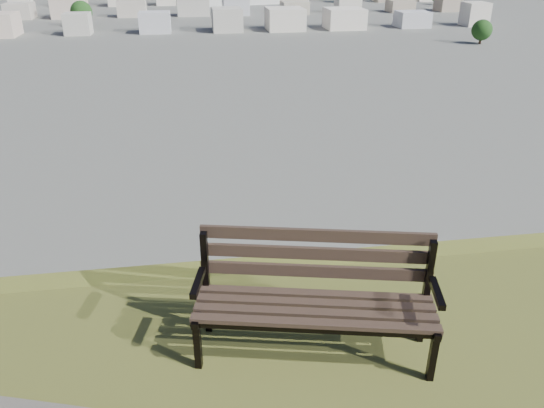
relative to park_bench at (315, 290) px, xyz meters
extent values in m
cube|color=#3C2D23|center=(-0.06, -0.27, -0.09)|extent=(1.71, 0.47, 0.03)
cube|color=#3C2D23|center=(-0.04, -0.15, -0.09)|extent=(1.71, 0.47, 0.03)
cube|color=#3C2D23|center=(-0.01, -0.04, -0.09)|extent=(1.71, 0.47, 0.03)
cube|color=#3C2D23|center=(0.02, 0.07, -0.09)|extent=(1.71, 0.47, 0.03)
cube|color=#3C2D23|center=(0.03, 0.15, 0.07)|extent=(1.70, 0.43, 0.10)
cube|color=#3C2D23|center=(0.04, 0.17, 0.21)|extent=(1.70, 0.43, 0.10)
cube|color=#3C2D23|center=(0.05, 0.19, 0.35)|extent=(1.70, 0.43, 0.10)
cube|color=black|center=(-0.88, -0.10, -0.30)|extent=(0.06, 0.07, 0.43)
cube|color=black|center=(-0.78, 0.31, -0.07)|extent=(0.06, 0.07, 0.89)
cube|color=black|center=(-0.83, 0.09, -0.12)|extent=(0.16, 0.48, 0.05)
cube|color=black|center=(-0.84, 0.04, 0.12)|extent=(0.13, 0.35, 0.04)
cube|color=black|center=(0.74, -0.47, -0.30)|extent=(0.06, 0.07, 0.43)
cube|color=black|center=(0.84, -0.07, -0.07)|extent=(0.06, 0.07, 0.89)
cube|color=black|center=(0.79, -0.29, -0.12)|extent=(0.16, 0.48, 0.05)
cube|color=black|center=(0.78, -0.33, 0.12)|extent=(0.13, 0.35, 0.04)
cube|color=black|center=(-0.06, -0.28, -0.13)|extent=(1.70, 0.43, 0.04)
cube|color=black|center=(0.02, 0.08, -0.13)|extent=(1.70, 0.43, 0.04)
cube|color=silver|center=(-59.45, 197.08, -22.01)|extent=(11.00, 11.00, 7.00)
cube|color=#C0B4A4|center=(-35.45, 197.08, -22.01)|extent=(11.00, 11.00, 7.00)
cube|color=beige|center=(-11.45, 197.08, -22.01)|extent=(11.00, 11.00, 7.00)
cube|color=silver|center=(12.55, 197.08, -22.01)|extent=(11.00, 11.00, 7.00)
cube|color=#B8AD95|center=(36.55, 197.08, -22.01)|extent=(11.00, 11.00, 7.00)
cube|color=tan|center=(60.55, 197.08, -22.01)|extent=(11.00, 11.00, 7.00)
cube|color=silver|center=(84.55, 197.08, -22.01)|extent=(11.00, 11.00, 7.00)
cube|color=#B8B3A7|center=(108.55, 197.08, -22.01)|extent=(11.00, 11.00, 7.00)
cube|color=beige|center=(-71.45, 247.08, -22.01)|extent=(11.00, 11.00, 7.00)
cube|color=silver|center=(-47.45, 247.08, -22.01)|extent=(11.00, 11.00, 7.00)
cube|color=#B8AD95|center=(-23.45, 247.08, -22.01)|extent=(11.00, 11.00, 7.00)
cube|color=tan|center=(0.55, 247.08, -22.01)|extent=(11.00, 11.00, 7.00)
cube|color=silver|center=(24.55, 247.08, -22.01)|extent=(11.00, 11.00, 7.00)
cube|color=#B8B3A7|center=(48.55, 247.08, -22.01)|extent=(11.00, 11.00, 7.00)
cube|color=silver|center=(72.55, 247.08, -22.01)|extent=(11.00, 11.00, 7.00)
cube|color=#C0B4A4|center=(96.55, 247.08, -22.01)|extent=(11.00, 11.00, 7.00)
cube|color=beige|center=(120.55, 247.08, -22.01)|extent=(11.00, 11.00, 7.00)
cube|color=tan|center=(-83.45, 297.08, -22.01)|extent=(11.00, 11.00, 7.00)
cylinder|color=#312318|center=(90.55, 157.08, -24.46)|extent=(0.80, 0.80, 2.10)
sphere|color=#143412|center=(90.55, 157.08, -21.31)|extent=(6.30, 6.30, 6.30)
cylinder|color=#312318|center=(-39.45, 217.08, -24.16)|extent=(0.80, 0.80, 2.70)
sphere|color=#143412|center=(-39.45, 217.08, -20.11)|extent=(8.10, 8.10, 8.10)
cylinder|color=#312318|center=(130.55, 277.08, -24.54)|extent=(0.80, 0.80, 1.95)
cylinder|color=#312318|center=(40.55, 297.08, -24.46)|extent=(0.80, 0.80, 2.10)
camera|label=1|loc=(-0.81, -3.12, 2.27)|focal=35.00mm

